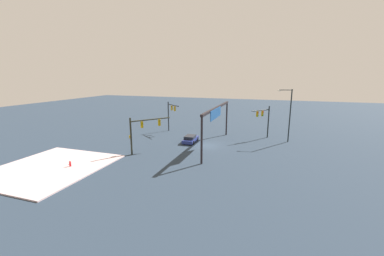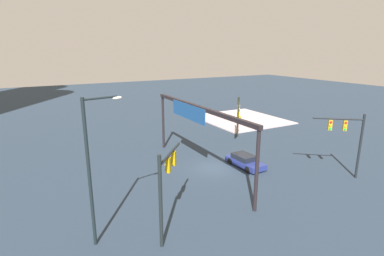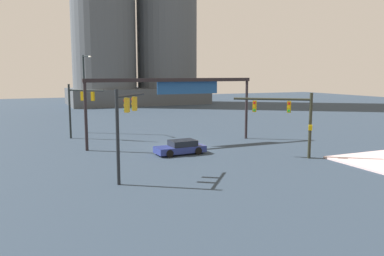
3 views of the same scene
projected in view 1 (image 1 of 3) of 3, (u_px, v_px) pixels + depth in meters
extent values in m
plane|color=#273545|center=(205.00, 145.00, 40.07)|extent=(169.38, 169.38, 0.00)
cube|color=#C5ADB0|center=(50.00, 167.00, 30.24)|extent=(13.65, 12.47, 0.15)
cylinder|color=black|center=(168.00, 116.00, 50.32)|extent=(0.22, 0.22, 6.01)
cylinder|color=black|center=(173.00, 105.00, 48.03)|extent=(2.79, 3.46, 0.16)
cube|color=#B79019|center=(172.00, 108.00, 48.69)|extent=(0.40, 0.41, 0.95)
cylinder|color=red|center=(172.00, 106.00, 48.72)|extent=(0.17, 0.19, 0.20)
cylinder|color=orange|center=(172.00, 108.00, 48.78)|extent=(0.17, 0.19, 0.20)
cylinder|color=green|center=(172.00, 109.00, 48.84)|extent=(0.17, 0.19, 0.20)
cube|color=#B79019|center=(175.00, 109.00, 47.67)|extent=(0.40, 0.41, 0.95)
cylinder|color=red|center=(175.00, 107.00, 47.69)|extent=(0.17, 0.19, 0.20)
cylinder|color=orange|center=(175.00, 109.00, 47.75)|extent=(0.17, 0.19, 0.20)
cylinder|color=green|center=(175.00, 110.00, 47.82)|extent=(0.17, 0.19, 0.20)
cylinder|color=black|center=(268.00, 122.00, 44.76)|extent=(0.22, 0.22, 5.84)
cylinder|color=black|center=(261.00, 110.00, 43.25)|extent=(3.27, 2.89, 0.17)
cube|color=#B78E0B|center=(262.00, 114.00, 43.60)|extent=(0.41, 0.41, 0.95)
cylinder|color=red|center=(263.00, 112.00, 43.41)|extent=(0.19, 0.18, 0.20)
cylinder|color=orange|center=(263.00, 114.00, 43.47)|extent=(0.19, 0.18, 0.20)
cylinder|color=green|center=(263.00, 115.00, 43.53)|extent=(0.19, 0.18, 0.20)
cube|color=#B78E0B|center=(257.00, 114.00, 43.00)|extent=(0.41, 0.41, 0.95)
cylinder|color=red|center=(258.00, 113.00, 42.80)|extent=(0.19, 0.18, 0.20)
cylinder|color=orange|center=(258.00, 114.00, 42.86)|extent=(0.19, 0.18, 0.20)
cylinder|color=green|center=(258.00, 116.00, 42.93)|extent=(0.19, 0.18, 0.20)
cylinder|color=black|center=(131.00, 136.00, 34.94)|extent=(0.25, 0.25, 5.40)
cylinder|color=black|center=(151.00, 120.00, 36.22)|extent=(5.13, 3.95, 0.19)
cube|color=#B7930A|center=(142.00, 125.00, 35.57)|extent=(0.41, 0.40, 0.95)
cylinder|color=red|center=(141.00, 122.00, 35.64)|extent=(0.20, 0.17, 0.20)
cylinder|color=orange|center=(142.00, 125.00, 35.70)|extent=(0.20, 0.17, 0.20)
cylinder|color=green|center=(142.00, 127.00, 35.77)|extent=(0.20, 0.17, 0.20)
cube|color=#B7930A|center=(159.00, 123.00, 37.11)|extent=(0.41, 0.40, 0.95)
cylinder|color=red|center=(159.00, 121.00, 37.18)|extent=(0.20, 0.17, 0.20)
cylinder|color=orange|center=(159.00, 122.00, 37.24)|extent=(0.20, 0.17, 0.20)
cylinder|color=green|center=(159.00, 124.00, 37.31)|extent=(0.20, 0.17, 0.20)
cube|color=#B7930A|center=(130.00, 137.00, 35.18)|extent=(0.38, 0.37, 0.44)
cylinder|color=black|center=(290.00, 116.00, 41.37)|extent=(0.20, 0.20, 9.04)
cylinder|color=black|center=(286.00, 90.00, 40.57)|extent=(0.55, 2.02, 0.12)
ellipsoid|color=silver|center=(279.00, 91.00, 40.71)|extent=(0.42, 0.65, 0.20)
cylinder|color=black|center=(227.00, 119.00, 46.62)|extent=(0.28, 0.28, 6.15)
cylinder|color=black|center=(202.00, 141.00, 31.10)|extent=(0.28, 0.28, 6.15)
cube|color=black|center=(217.00, 108.00, 38.18)|extent=(17.16, 0.35, 0.35)
cube|color=navy|center=(216.00, 113.00, 36.69)|extent=(6.46, 0.08, 1.45)
cube|color=navy|center=(191.00, 140.00, 42.03)|extent=(4.39, 2.02, 0.55)
cube|color=black|center=(190.00, 137.00, 41.68)|extent=(2.31, 1.71, 0.50)
cylinder|color=black|center=(188.00, 138.00, 43.55)|extent=(0.65, 0.25, 0.64)
cylinder|color=black|center=(197.00, 139.00, 43.08)|extent=(0.65, 0.25, 0.64)
cylinder|color=black|center=(183.00, 142.00, 41.03)|extent=(0.65, 0.25, 0.64)
cylinder|color=black|center=(193.00, 143.00, 40.57)|extent=(0.65, 0.25, 0.64)
cylinder|color=red|center=(70.00, 164.00, 30.39)|extent=(0.22, 0.22, 0.55)
sphere|color=red|center=(70.00, 162.00, 30.31)|extent=(0.18, 0.18, 0.18)
cylinder|color=red|center=(69.00, 164.00, 30.23)|extent=(0.12, 0.10, 0.10)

